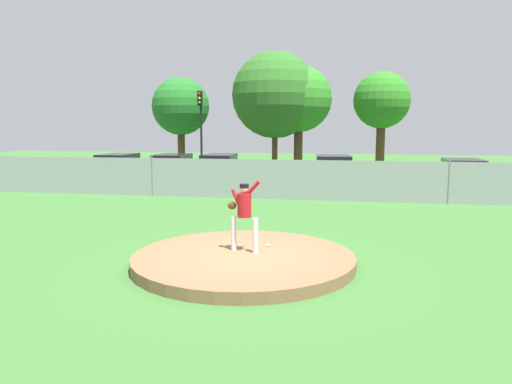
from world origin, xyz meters
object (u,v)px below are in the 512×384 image
object	(u,v)px
parked_car_charcoal	(219,170)
parked_car_red	(173,169)
parked_car_white	(462,176)
baseball	(268,245)
parked_car_teal	(333,172)
parked_car_burgundy	(118,169)
traffic_light_near	(201,119)
pitcher_youth	(244,210)

from	to	relation	value
parked_car_charcoal	parked_car_red	size ratio (longest dim) A/B	1.01
parked_car_white	baseball	bearing A→B (deg)	-118.88
parked_car_white	parked_car_red	distance (m)	14.98
parked_car_red	parked_car_charcoal	bearing A→B (deg)	3.14
parked_car_teal	parked_car_red	xyz separation A→B (m)	(-8.73, -0.36, 0.01)
parked_car_burgundy	parked_car_teal	size ratio (longest dim) A/B	1.05
parked_car_burgundy	parked_car_red	xyz separation A→B (m)	(3.00, 0.44, 0.00)
parked_car_teal	parked_car_charcoal	xyz separation A→B (m)	(-6.12, -0.22, 0.01)
traffic_light_near	parked_car_red	bearing A→B (deg)	-94.24
parked_car_charcoal	parked_car_burgundy	bearing A→B (deg)	-174.09
parked_car_teal	parked_car_burgundy	bearing A→B (deg)	-176.10
baseball	parked_car_teal	distance (m)	14.26
parked_car_red	parked_car_white	bearing A→B (deg)	-1.43
parked_car_burgundy	parked_car_teal	bearing A→B (deg)	3.90
parked_car_white	parked_car_charcoal	bearing A→B (deg)	177.60
pitcher_youth	parked_car_charcoal	xyz separation A→B (m)	(-4.46, 14.52, -0.44)
parked_car_red	traffic_light_near	size ratio (longest dim) A/B	0.88
baseball	parked_car_burgundy	xyz separation A→B (m)	(-10.55, 13.40, 0.50)
baseball	parked_car_burgundy	size ratio (longest dim) A/B	0.02
pitcher_youth	baseball	world-z (taller)	pitcher_youth
baseball	parked_car_charcoal	size ratio (longest dim) A/B	0.02
parked_car_red	traffic_light_near	distance (m)	5.18
parked_car_burgundy	parked_car_teal	world-z (taller)	parked_car_teal
pitcher_youth	parked_car_red	world-z (taller)	pitcher_youth
parked_car_burgundy	parked_car_charcoal	world-z (taller)	parked_car_charcoal
parked_car_teal	pitcher_youth	bearing A→B (deg)	-96.43
parked_car_white	traffic_light_near	xyz separation A→B (m)	(-14.65, 4.70, 2.86)
parked_car_burgundy	parked_car_red	distance (m)	3.04
parked_car_charcoal	pitcher_youth	bearing A→B (deg)	-72.94
parked_car_burgundy	parked_car_white	xyz separation A→B (m)	(17.98, 0.06, -0.03)
parked_car_burgundy	traffic_light_near	xyz separation A→B (m)	(3.32, 4.77, 2.83)
parked_car_white	traffic_light_near	size ratio (longest dim) A/B	0.79
baseball	parked_car_red	size ratio (longest dim) A/B	0.02
parked_car_red	parked_car_burgundy	bearing A→B (deg)	-171.70
baseball	parked_car_white	distance (m)	15.38
parked_car_burgundy	parked_car_white	world-z (taller)	parked_car_burgundy
traffic_light_near	pitcher_youth	bearing A→B (deg)	-70.15
parked_car_white	parked_car_teal	bearing A→B (deg)	173.27
pitcher_youth	parked_car_white	size ratio (longest dim) A/B	0.40
pitcher_youth	parked_car_burgundy	xyz separation A→B (m)	(-10.08, 13.94, -0.45)
traffic_light_near	parked_car_white	bearing A→B (deg)	-17.80
parked_car_burgundy	parked_car_red	size ratio (longest dim) A/B	0.96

